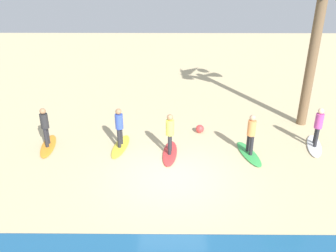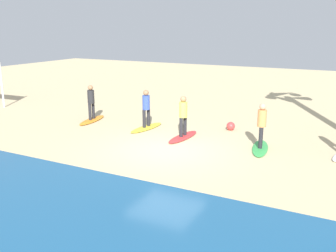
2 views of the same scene
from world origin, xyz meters
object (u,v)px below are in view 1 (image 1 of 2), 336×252
(surfboard_white, at_px, (314,146))
(surfboard_green, at_px, (249,154))
(surfer_yellow, at_px, (119,125))
(surfer_orange, at_px, (45,124))
(surfboard_yellow, at_px, (121,146))
(beach_ball, at_px, (200,129))
(surfer_green, at_px, (251,131))
(surfboard_orange, at_px, (48,146))
(surfer_white, at_px, (318,124))
(surfboard_red, at_px, (170,153))
(surfer_red, at_px, (170,131))

(surfboard_white, height_order, surfboard_green, same)
(surfer_yellow, height_order, surfer_orange, same)
(surfboard_green, height_order, surfboard_yellow, same)
(surfboard_green, height_order, beach_ball, beach_ball)
(surfboard_green, distance_m, surfer_green, 0.99)
(surfboard_yellow, relative_size, surfboard_orange, 1.00)
(surfer_orange, bearing_deg, surfboard_white, -179.48)
(surfboard_yellow, distance_m, surfboard_orange, 3.03)
(surfboard_white, bearing_deg, surfboard_orange, -73.13)
(surfboard_yellow, bearing_deg, surfer_white, 97.60)
(surfboard_red, xyz_separation_m, surfer_red, (0.00, 0.00, 0.99))
(surfboard_yellow, bearing_deg, surfboard_green, 90.37)
(surfboard_green, relative_size, surfboard_orange, 1.00)
(surfer_orange, bearing_deg, surfer_white, -179.48)
(surfer_white, bearing_deg, beach_ball, -15.89)
(surfboard_green, height_order, surfboard_red, same)
(surfer_white, height_order, surfboard_red, surfer_white)
(surfer_white, relative_size, surfer_yellow, 1.00)
(surfboard_green, distance_m, surfer_red, 3.31)
(surfboard_green, bearing_deg, surfboard_red, -101.41)
(surfboard_green, relative_size, surfboard_red, 1.00)
(beach_ball, bearing_deg, surfer_white, 164.11)
(surfboard_white, distance_m, surfer_red, 6.16)
(surfboard_white, height_order, surfer_orange, surfer_orange)
(surfer_red, relative_size, surfer_yellow, 1.00)
(surfer_white, bearing_deg, surfer_green, 13.71)
(surfer_red, relative_size, surfer_orange, 1.00)
(surfboard_white, xyz_separation_m, surfer_green, (2.88, 0.70, 0.99))
(surfer_yellow, xyz_separation_m, surfer_orange, (3.03, -0.01, 0.00))
(surfboard_white, height_order, surfer_green, surfer_green)
(surfboard_green, xyz_separation_m, beach_ball, (1.81, -2.04, 0.14))
(surfer_orange, bearing_deg, surfboard_orange, 0.00)
(surfboard_red, height_order, surfboard_orange, same)
(surfer_orange, bearing_deg, surfboard_red, 173.46)
(surfer_green, bearing_deg, beach_ball, -48.36)
(surfboard_white, xyz_separation_m, surfboard_green, (2.88, 0.70, 0.00))
(surfboard_red, height_order, surfer_red, surfer_red)
(surfer_red, bearing_deg, surfboard_yellow, -15.49)
(surfboard_green, bearing_deg, surfer_yellow, -107.53)
(surfboard_green, xyz_separation_m, surfer_red, (3.16, -0.02, 0.99))
(surfer_red, bearing_deg, surfer_green, 179.69)
(surfer_green, xyz_separation_m, surfer_yellow, (5.22, -0.59, 0.00))
(surfer_green, relative_size, surfer_orange, 1.00)
(surfboard_white, bearing_deg, surfer_yellow, -72.84)
(surfer_yellow, distance_m, beach_ball, 3.80)
(surfboard_yellow, xyz_separation_m, surfer_orange, (3.03, -0.01, 0.99))
(surfer_yellow, bearing_deg, surfer_white, -179.19)
(surfboard_green, bearing_deg, surfboard_yellow, -107.53)
(surfboard_yellow, bearing_deg, surfer_yellow, -173.21)
(surfboard_white, distance_m, surfboard_red, 6.08)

